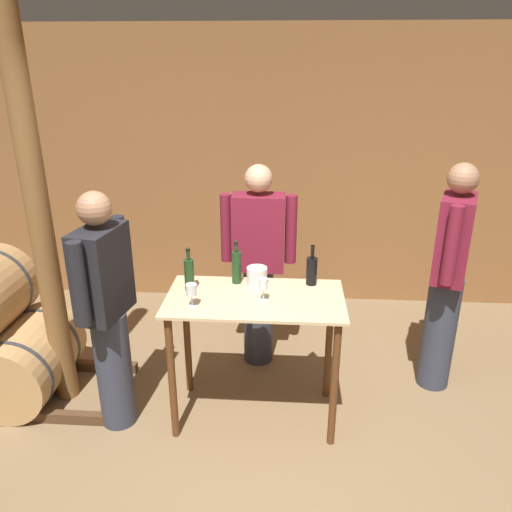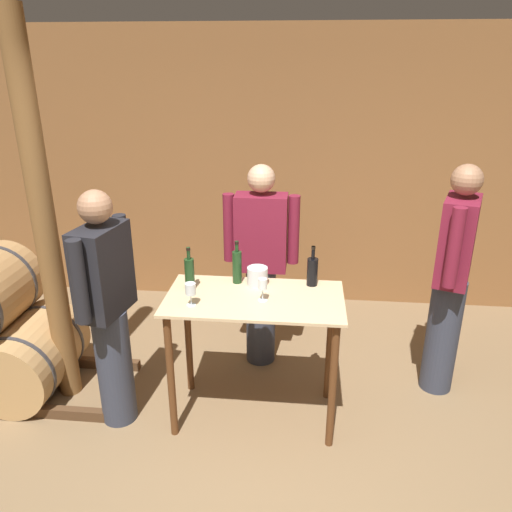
% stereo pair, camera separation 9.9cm
% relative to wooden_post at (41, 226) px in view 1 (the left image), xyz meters
% --- Properties ---
extents(back_wall, '(8.40, 0.05, 2.70)m').
position_rel_wooden_post_xyz_m(back_wall, '(1.57, 1.81, 0.00)').
color(back_wall, brown).
rests_on(back_wall, ground_plane).
extents(tasting_table, '(1.17, 0.63, 0.94)m').
position_rel_wooden_post_xyz_m(tasting_table, '(1.44, -0.13, -0.60)').
color(tasting_table, '#D1B284').
rests_on(tasting_table, ground_plane).
extents(wooden_post, '(0.16, 0.16, 2.70)m').
position_rel_wooden_post_xyz_m(wooden_post, '(0.00, 0.00, 0.00)').
color(wooden_post, brown).
rests_on(wooden_post, ground_plane).
extents(wine_bottle_far_left, '(0.07, 0.07, 0.30)m').
position_rel_wooden_post_xyz_m(wine_bottle_far_left, '(1.00, -0.05, -0.29)').
color(wine_bottle_far_left, '#193819').
rests_on(wine_bottle_far_left, tasting_table).
extents(wine_bottle_left, '(0.06, 0.06, 0.30)m').
position_rel_wooden_post_xyz_m(wine_bottle_left, '(1.30, 0.09, -0.29)').
color(wine_bottle_left, '#193819').
rests_on(wine_bottle_left, tasting_table).
extents(wine_bottle_center, '(0.07, 0.07, 0.28)m').
position_rel_wooden_post_xyz_m(wine_bottle_center, '(1.82, 0.10, -0.30)').
color(wine_bottle_center, black).
rests_on(wine_bottle_center, tasting_table).
extents(wine_glass_near_left, '(0.07, 0.07, 0.15)m').
position_rel_wooden_post_xyz_m(wine_glass_near_left, '(1.06, -0.29, -0.30)').
color(wine_glass_near_left, silver).
rests_on(wine_glass_near_left, tasting_table).
extents(wine_glass_near_center, '(0.06, 0.06, 0.16)m').
position_rel_wooden_post_xyz_m(wine_glass_near_center, '(1.50, -0.18, -0.30)').
color(wine_glass_near_center, silver).
rests_on(wine_glass_near_center, tasting_table).
extents(ice_bucket, '(0.14, 0.14, 0.13)m').
position_rel_wooden_post_xyz_m(ice_bucket, '(1.44, 0.06, -0.35)').
color(ice_bucket, silver).
rests_on(ice_bucket, tasting_table).
extents(person_host, '(0.29, 0.58, 1.67)m').
position_rel_wooden_post_xyz_m(person_host, '(0.49, -0.26, -0.47)').
color(person_host, '#333847').
rests_on(person_host, ground_plane).
extents(person_visitor_with_scarf, '(0.59, 0.24, 1.67)m').
position_rel_wooden_post_xyz_m(person_visitor_with_scarf, '(1.42, 0.59, -0.47)').
color(person_visitor_with_scarf, '#333847').
rests_on(person_visitor_with_scarf, ground_plane).
extents(person_visitor_bearded, '(0.34, 0.56, 1.75)m').
position_rel_wooden_post_xyz_m(person_visitor_bearded, '(2.81, 0.34, -0.42)').
color(person_visitor_bearded, '#333847').
rests_on(person_visitor_bearded, ground_plane).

